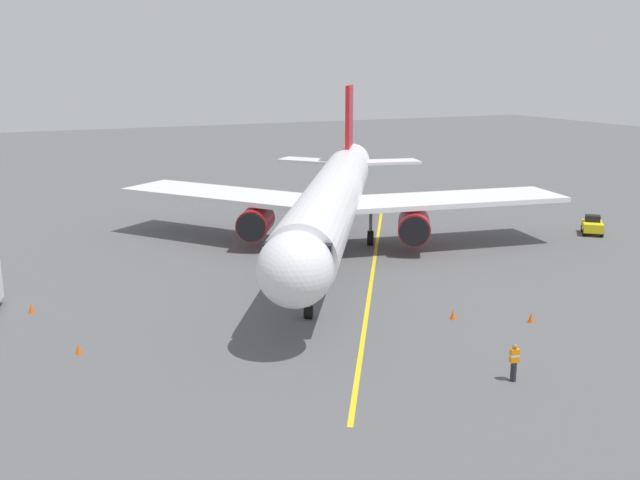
{
  "coord_description": "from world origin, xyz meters",
  "views": [
    {
      "loc": [
        19.45,
        47.45,
        13.31
      ],
      "look_at": [
        2.17,
        9.36,
        3.0
      ],
      "focal_mm": 40.11,
      "sensor_mm": 36.0,
      "label": 1
    }
  ],
  "objects_px": {
    "tug_portside": "(592,226)",
    "ground_crew_marshaller": "(514,362)",
    "safety_cone_nose_right": "(31,308)",
    "safety_cone_wing_port": "(79,348)",
    "safety_cone_nose_left": "(531,317)",
    "airplane": "(333,199)",
    "safety_cone_wing_starboard": "(453,314)"
  },
  "relations": [
    {
      "from": "airplane",
      "to": "safety_cone_nose_left",
      "type": "height_order",
      "value": "airplane"
    },
    {
      "from": "safety_cone_wing_port",
      "to": "ground_crew_marshaller",
      "type": "bearing_deg",
      "value": 147.03
    },
    {
      "from": "ground_crew_marshaller",
      "to": "safety_cone_nose_left",
      "type": "relative_size",
      "value": 3.11
    },
    {
      "from": "tug_portside",
      "to": "safety_cone_nose_right",
      "type": "xyz_separation_m",
      "value": [
        42.18,
        1.42,
        -0.43
      ]
    },
    {
      "from": "safety_cone_nose_left",
      "to": "safety_cone_wing_starboard",
      "type": "xyz_separation_m",
      "value": [
        3.48,
        -2.13,
        0.0
      ]
    },
    {
      "from": "airplane",
      "to": "safety_cone_wing_port",
      "type": "height_order",
      "value": "airplane"
    },
    {
      "from": "tug_portside",
      "to": "ground_crew_marshaller",
      "type": "bearing_deg",
      "value": 39.31
    },
    {
      "from": "safety_cone_nose_right",
      "to": "safety_cone_wing_port",
      "type": "distance_m",
      "value": 7.34
    },
    {
      "from": "safety_cone_wing_port",
      "to": "safety_cone_wing_starboard",
      "type": "bearing_deg",
      "value": 170.01
    },
    {
      "from": "safety_cone_nose_right",
      "to": "safety_cone_wing_starboard",
      "type": "bearing_deg",
      "value": 153.05
    },
    {
      "from": "safety_cone_wing_port",
      "to": "airplane",
      "type": "bearing_deg",
      "value": -147.97
    },
    {
      "from": "airplane",
      "to": "ground_crew_marshaller",
      "type": "height_order",
      "value": "airplane"
    },
    {
      "from": "airplane",
      "to": "safety_cone_nose_left",
      "type": "distance_m",
      "value": 18.01
    },
    {
      "from": "ground_crew_marshaller",
      "to": "safety_cone_wing_starboard",
      "type": "distance_m",
      "value": 7.86
    },
    {
      "from": "tug_portside",
      "to": "safety_cone_nose_right",
      "type": "bearing_deg",
      "value": 1.93
    },
    {
      "from": "ground_crew_marshaller",
      "to": "airplane",
      "type": "bearing_deg",
      "value": -95.42
    },
    {
      "from": "safety_cone_nose_left",
      "to": "safety_cone_wing_port",
      "type": "relative_size",
      "value": 1.0
    },
    {
      "from": "safety_cone_nose_left",
      "to": "safety_cone_wing_starboard",
      "type": "relative_size",
      "value": 1.0
    },
    {
      "from": "ground_crew_marshaller",
      "to": "safety_cone_wing_starboard",
      "type": "bearing_deg",
      "value": -105.66
    },
    {
      "from": "tug_portside",
      "to": "safety_cone_wing_port",
      "type": "height_order",
      "value": "tug_portside"
    },
    {
      "from": "tug_portside",
      "to": "safety_cone_nose_left",
      "type": "height_order",
      "value": "tug_portside"
    },
    {
      "from": "ground_crew_marshaller",
      "to": "safety_cone_nose_left",
      "type": "distance_m",
      "value": 7.8
    },
    {
      "from": "tug_portside",
      "to": "safety_cone_wing_port",
      "type": "xyz_separation_m",
      "value": [
        40.46,
        8.56,
        -0.43
      ]
    },
    {
      "from": "ground_crew_marshaller",
      "to": "safety_cone_wing_port",
      "type": "height_order",
      "value": "ground_crew_marshaller"
    },
    {
      "from": "tug_portside",
      "to": "safety_cone_nose_right",
      "type": "height_order",
      "value": "tug_portside"
    },
    {
      "from": "tug_portside",
      "to": "safety_cone_wing_starboard",
      "type": "xyz_separation_m",
      "value": [
        21.6,
        11.88,
        -0.43
      ]
    },
    {
      "from": "ground_crew_marshaller",
      "to": "safety_cone_wing_starboard",
      "type": "relative_size",
      "value": 3.11
    },
    {
      "from": "ground_crew_marshaller",
      "to": "tug_portside",
      "type": "relative_size",
      "value": 0.63
    },
    {
      "from": "safety_cone_nose_right",
      "to": "ground_crew_marshaller",
      "type": "bearing_deg",
      "value": 135.73
    },
    {
      "from": "ground_crew_marshaller",
      "to": "tug_portside",
      "type": "xyz_separation_m",
      "value": [
        -23.72,
        -19.42,
        -0.18
      ]
    },
    {
      "from": "ground_crew_marshaller",
      "to": "safety_cone_nose_right",
      "type": "bearing_deg",
      "value": -44.27
    },
    {
      "from": "safety_cone_nose_left",
      "to": "safety_cone_nose_right",
      "type": "xyz_separation_m",
      "value": [
        24.06,
        -12.59,
        0.0
      ]
    }
  ]
}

